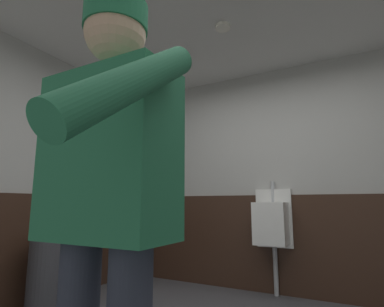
# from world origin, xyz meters

# --- Properties ---
(wall_back) EXTENTS (4.80, 0.12, 2.61)m
(wall_back) POSITION_xyz_m (0.00, 1.88, 1.30)
(wall_back) COLOR #B2B2AD
(wall_back) RESTS_ON ground_plane
(wall_left) EXTENTS (0.12, 4.23, 2.61)m
(wall_left) POSITION_xyz_m (-2.16, 0.00, 1.30)
(wall_left) COLOR #B2B2AD
(wall_left) RESTS_ON ground_plane
(wainscot_band_back) EXTENTS (4.20, 0.03, 1.08)m
(wainscot_band_back) POSITION_xyz_m (0.00, 1.80, 0.54)
(wainscot_band_back) COLOR #382319
(wainscot_band_back) RESTS_ON ground_plane
(wainscot_band_left) EXTENTS (0.03, 3.63, 1.08)m
(wainscot_band_left) POSITION_xyz_m (-2.08, 0.00, 0.54)
(wainscot_band_left) COLOR #382319
(wainscot_band_left) RESTS_ON ground_plane
(downlight_far) EXTENTS (0.14, 0.14, 0.03)m
(downlight_far) POSITION_xyz_m (-0.21, 0.64, 2.59)
(downlight_far) COLOR white
(urinal_solo) EXTENTS (0.40, 0.34, 1.24)m
(urinal_solo) POSITION_xyz_m (-0.08, 1.66, 0.78)
(urinal_solo) COLOR white
(urinal_solo) RESTS_ON ground_plane
(person) EXTENTS (0.69, 0.60, 1.73)m
(person) POSITION_xyz_m (-0.02, -0.95, 1.03)
(person) COLOR #2D3342
(person) RESTS_ON ground_plane
(trash_bin) EXTENTS (0.35, 0.35, 0.67)m
(trash_bin) POSITION_xyz_m (-1.78, 0.19, 0.34)
(trash_bin) COLOR #38383D
(trash_bin) RESTS_ON ground_plane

